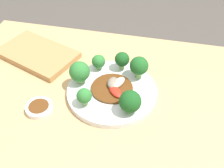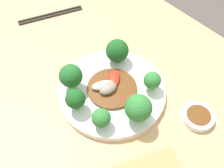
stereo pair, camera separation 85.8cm
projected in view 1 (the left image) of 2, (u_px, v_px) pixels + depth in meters
The scene contains 11 objects.
table at pixel (117, 167), 0.98m from camera, with size 1.09×0.69×0.71m.
plate at pixel (112, 91), 0.75m from camera, with size 0.26×0.26×0.02m.
broccoli_northwest at pixel (99, 62), 0.79m from camera, with size 0.04×0.04×0.05m.
broccoli_southwest at pixel (84, 96), 0.69m from camera, with size 0.04×0.04×0.05m.
broccoli_southeast at pixel (130, 102), 0.66m from camera, with size 0.06×0.06×0.07m.
broccoli_west at pixel (80, 72), 0.74m from camera, with size 0.06×0.06×0.07m.
broccoli_northeast at pixel (139, 66), 0.76m from camera, with size 0.05×0.05×0.07m.
broccoli_north at pixel (122, 60), 0.79m from camera, with size 0.04×0.04×0.06m.
stirfry_center at pixel (113, 87), 0.74m from camera, with size 0.12×0.12×0.02m.
sauce_dish at pixel (39, 108), 0.71m from camera, with size 0.07×0.07×0.02m.
cutting_board at pixel (37, 54), 0.88m from camera, with size 0.29×0.23×0.02m.
Camera 1 is at (0.09, -0.49, 1.26)m, focal length 42.00 mm.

